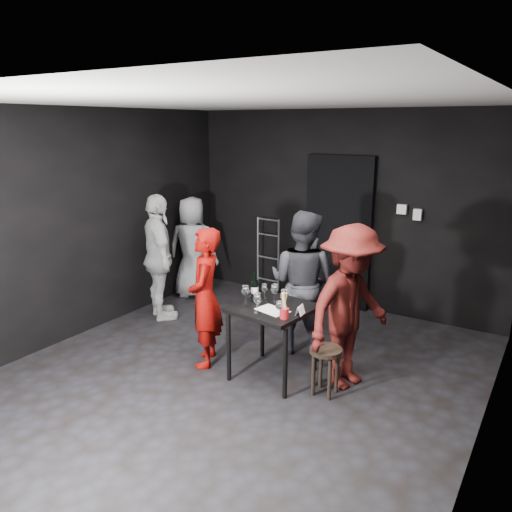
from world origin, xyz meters
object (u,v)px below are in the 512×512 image
Objects in this scene: stool at (326,359)px; wine_bottle at (255,290)px; tasting_table at (273,316)px; breadstick_cup at (284,306)px; hand_truck at (267,282)px; server_red at (205,298)px; bystander_cream at (159,252)px; man_maroon at (350,301)px; bystander_grey at (193,248)px; woman_black at (302,277)px.

stool is 0.99m from wine_bottle.
tasting_table is 0.39m from breadstick_cup.
hand_truck is 2.31m from server_red.
hand_truck reaches higher than tasting_table.
bystander_cream reaches higher than stool.
hand_truck is 0.68× the size of man_maroon.
tasting_table is at bearing -160.18° from bystander_cream.
man_maroon is 0.97m from wine_bottle.
tasting_table is at bearing 122.82° from bystander_grey.
breadstick_cup is (1.54, -2.26, 0.66)m from hand_truck.
tasting_table is at bearing 139.07° from breadstick_cup.
bystander_grey is at bearing 145.56° from breadstick_cup.
tasting_table is at bearing 90.94° from woman_black.
hand_truck is 0.79× the size of bystander_grey.
bystander_cream is at bearing 161.05° from breadstick_cup.
bystander_grey is at bearing -167.37° from server_red.
server_red is 0.85× the size of man_maroon.
wine_bottle is at bearing -161.05° from bystander_cream.
stool is at bearing 23.76° from breadstick_cup.
server_red is 0.81× the size of bystander_cream.
bystander_cream is (-0.75, -1.47, 0.69)m from hand_truck.
server_red is 1.10m from woman_black.
breadstick_cup is at bearing 152.42° from man_maroon.
stool is at bearing 129.01° from woman_black.
breadstick_cup is (0.99, -0.07, 0.14)m from server_red.
breadstick_cup is at bearing 122.05° from bystander_grey.
server_red is 1.51m from man_maroon.
stool is at bearing 178.95° from man_maroon.
wine_bottle is at bearing 79.06° from server_red.
man_maroon reaches higher than tasting_table.
wine_bottle is (-0.21, -0.65, 0.00)m from woman_black.
woman_black is 0.86m from man_maroon.
tasting_table is (1.30, -2.05, 0.44)m from hand_truck.
hand_truck is 1.21m from bystander_grey.
wine_bottle is 1.13× the size of breadstick_cup.
woman_black reaches higher than breadstick_cup.
wine_bottle is (0.51, 0.17, 0.13)m from server_red.
wine_bottle is at bearing 174.06° from stool.
woman_black is 0.95× the size of bystander_cream.
man_maroon is at bearing 44.31° from breadstick_cup.
hand_truck reaches higher than breadstick_cup.
stool is at bearing -44.83° from hand_truck.
bystander_grey is (-2.83, 1.54, 0.38)m from stool.
hand_truck is at bearing 132.25° from stool.
breadstick_cup is (-0.47, -0.45, 0.00)m from man_maroon.
server_red is at bearing 175.70° from breadstick_cup.
man_maroon is at bearing 133.58° from bystander_grey.
wine_bottle is 0.54m from breadstick_cup.
man_maroon is (2.01, -1.81, 0.65)m from hand_truck.
tasting_table is at bearing -54.65° from hand_truck.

